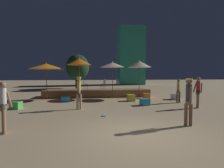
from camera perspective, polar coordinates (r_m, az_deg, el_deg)
ground_plane at (r=6.12m, az=8.40°, el=-15.95°), size 120.00×120.00×0.00m
wooden_deck at (r=16.13m, az=-4.80°, el=-2.94°), size 9.37×2.25×0.70m
patio_umbrella_0 at (r=14.75m, az=-10.68°, el=7.16°), size 2.01×2.01×3.41m
patio_umbrella_1 at (r=14.75m, az=0.16°, el=6.26°), size 2.09×2.09×3.11m
patio_umbrella_2 at (r=14.99m, az=8.92°, el=6.38°), size 2.02×2.02×3.23m
patio_umbrella_3 at (r=14.90m, az=-20.67°, el=5.40°), size 2.70×2.70×2.95m
cube_seat_0 at (r=14.99m, az=19.82°, el=-3.83°), size 0.79×0.79×0.49m
cube_seat_1 at (r=11.59m, az=10.66°, el=-5.81°), size 0.61×0.61×0.43m
cube_seat_2 at (r=13.34m, az=6.23°, el=-4.50°), size 0.57×0.57×0.49m
cube_seat_3 at (r=13.43m, az=-15.00°, el=-4.74°), size 0.74×0.74×0.39m
cube_seat_4 at (r=14.94m, az=11.21°, el=-3.83°), size 0.53×0.53×0.43m
cube_seat_5 at (r=11.65m, az=-28.87°, el=-6.10°), size 0.62×0.62×0.43m
person_0 at (r=6.97m, az=-31.95°, el=-5.89°), size 0.53×0.29×1.76m
person_1 at (r=10.19m, az=-10.76°, el=-2.06°), size 0.31×0.47×1.88m
person_2 at (r=7.37m, az=23.75°, el=-4.33°), size 0.31×0.48×1.86m
person_3 at (r=13.24m, az=20.84°, el=-1.83°), size 0.30×0.47×1.69m
person_4 at (r=11.61m, az=26.27°, el=-2.01°), size 0.50×0.31×1.85m
bistro_chair_0 at (r=15.50m, az=-2.69°, el=0.27°), size 0.47×0.47×0.90m
bistro_chair_1 at (r=15.71m, az=-8.87°, el=0.28°), size 0.40×0.40×0.90m
frisbee_disc at (r=8.49m, az=-2.63°, el=-10.38°), size 0.23×0.23×0.03m
background_tree_0 at (r=23.97m, az=-11.20°, el=5.38°), size 3.08×3.08×4.69m
background_tree_1 at (r=26.10m, az=-11.62°, el=5.15°), size 2.91×2.91×4.59m
distant_building at (r=36.17m, az=5.98°, el=8.96°), size 5.09×4.43×11.46m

